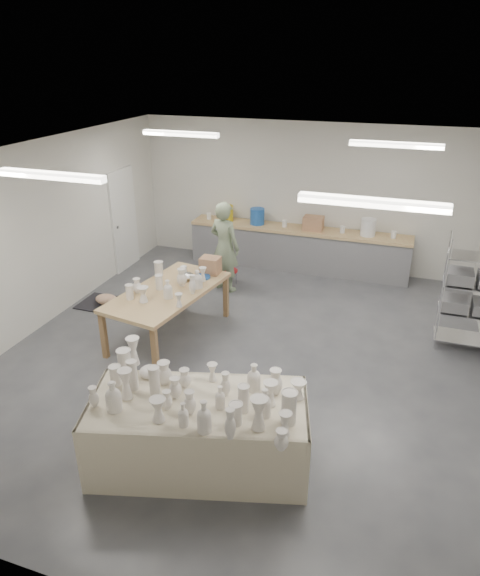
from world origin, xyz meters
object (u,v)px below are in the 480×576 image
at_px(work_table, 173,288).
at_px(red_stool, 230,271).
at_px(potter, 225,247).
at_px(drying_table, 199,430).

relative_size(work_table, red_stool, 6.46).
bearing_deg(potter, red_stool, -73.53).
distance_m(potter, red_stool, 0.67).
bearing_deg(drying_table, red_stool, 90.76).
xyz_separation_m(drying_table, potter, (-1.37, 4.47, 0.42)).
height_order(drying_table, red_stool, drying_table).
bearing_deg(drying_table, work_table, 105.34).
distance_m(drying_table, red_stool, 4.94).
relative_size(drying_table, red_stool, 7.14).
height_order(work_table, potter, potter).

